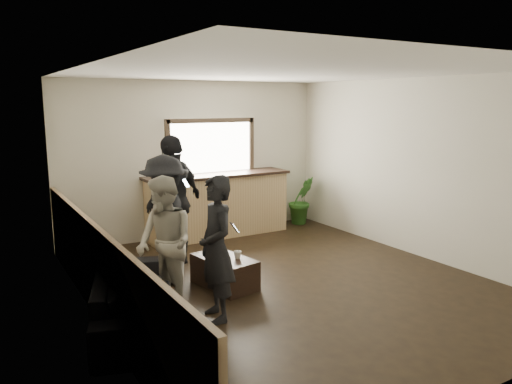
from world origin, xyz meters
TOP-DOWN VIEW (x-y plane):
  - ground at (0.00, 0.00)m, footprint 5.00×6.00m
  - room_shell at (-0.74, 0.00)m, footprint 5.01×6.01m
  - bar_counter at (0.30, 2.70)m, footprint 2.70×0.68m
  - sofa at (-2.15, -0.18)m, footprint 1.43×2.28m
  - coffee_table at (-0.79, 0.32)m, footprint 0.65×0.97m
  - cup_a at (-0.92, 0.50)m, footprint 0.16×0.16m
  - cup_b at (-0.66, 0.19)m, footprint 0.12×0.12m
  - potted_plant at (2.15, 2.65)m, footprint 0.57×0.47m
  - person_a at (-1.32, -0.52)m, footprint 0.50×0.64m
  - person_b at (-1.70, 0.06)m, footprint 0.73×0.87m
  - person_c at (-1.38, 0.87)m, footprint 0.94×1.26m
  - person_d at (-1.00, 1.51)m, footprint 1.23×0.98m

SIDE VIEW (x-z plane):
  - ground at x=0.00m, z-range -0.01..0.01m
  - coffee_table at x=-0.79m, z-range 0.00..0.40m
  - sofa at x=-2.15m, z-range 0.00..0.62m
  - cup_a at x=-0.92m, z-range 0.40..0.49m
  - cup_b at x=-0.66m, z-range 0.40..0.50m
  - potted_plant at x=2.15m, z-range 0.00..0.96m
  - bar_counter at x=0.30m, z-range -0.42..1.71m
  - person_b at x=-1.70m, z-range 0.00..1.58m
  - person_a at x=-1.32m, z-range 0.00..1.64m
  - person_c at x=-1.38m, z-range 0.00..1.74m
  - person_d at x=-1.00m, z-range 0.00..1.96m
  - room_shell at x=-0.74m, z-range 0.07..2.87m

